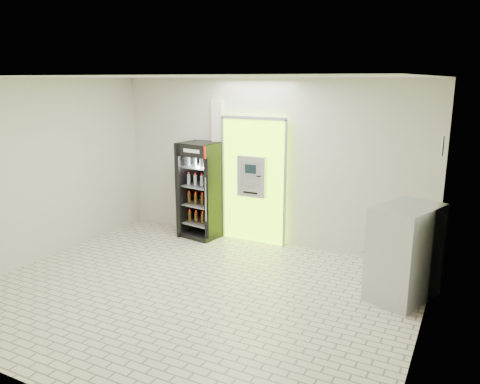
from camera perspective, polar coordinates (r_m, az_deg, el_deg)
The scene contains 7 objects.
ground at distance 6.87m, azimuth -5.69°, elevation -12.11°, with size 6.00×6.00×0.00m, color beige.
room_shell at distance 6.29m, azimuth -6.08°, elevation 3.19°, with size 6.00×6.00×6.00m.
atm_assembly at distance 8.59m, azimuth 1.74°, elevation 1.50°, with size 1.30×0.24×2.33m.
pillar at distance 8.95m, azimuth -2.67°, elevation 2.83°, with size 0.22×0.11×2.60m.
beverage_cooler at distance 8.93m, azimuth -4.68°, elevation 0.00°, with size 0.77×0.72×1.83m.
steel_cabinet at distance 6.83m, azimuth 19.42°, elevation -6.98°, with size 0.97×1.15×1.32m.
exit_sign at distance 6.64m, azimuth 23.45°, elevation 5.13°, with size 0.02×0.22×0.26m.
Camera 1 is at (3.41, -5.17, 2.97)m, focal length 35.00 mm.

